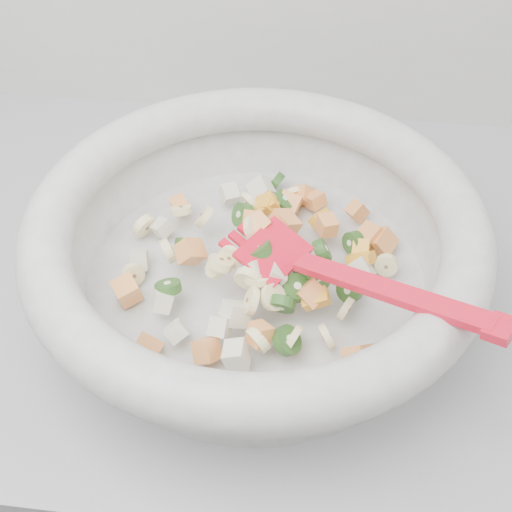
# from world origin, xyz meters

# --- Properties ---
(counter) EXTENTS (2.00, 0.60, 0.90)m
(counter) POSITION_xyz_m (0.00, 1.45, 0.45)
(counter) COLOR #9C9BA1
(counter) RESTS_ON ground
(mixing_bowl) EXTENTS (0.43, 0.43, 0.13)m
(mixing_bowl) POSITION_xyz_m (-0.17, 1.40, 0.97)
(mixing_bowl) COLOR silver
(mixing_bowl) RESTS_ON counter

